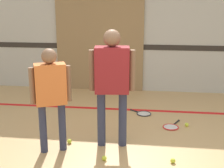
% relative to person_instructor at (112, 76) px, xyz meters
% --- Properties ---
extents(ground_plane, '(16.00, 16.00, 0.00)m').
position_rel_person_instructor_xyz_m(ground_plane, '(0.19, -0.23, -1.04)').
color(ground_plane, tan).
extents(wall_back, '(16.00, 0.07, 3.20)m').
position_rel_person_instructor_xyz_m(wall_back, '(0.19, 2.96, 0.56)').
color(wall_back, beige).
rests_on(wall_back, ground_plane).
extents(wall_panel, '(2.01, 0.05, 2.11)m').
position_rel_person_instructor_xyz_m(wall_panel, '(-0.66, 2.90, 0.02)').
color(wall_panel, '#93754C').
rests_on(wall_panel, ground_plane).
extents(floor_stripe, '(14.40, 0.10, 0.01)m').
position_rel_person_instructor_xyz_m(floor_stripe, '(0.19, 1.55, -1.03)').
color(floor_stripe, red).
rests_on(floor_stripe, ground_plane).
extents(person_instructor, '(0.63, 0.31, 1.68)m').
position_rel_person_instructor_xyz_m(person_instructor, '(0.00, 0.00, 0.00)').
color(person_instructor, '#2D334C').
rests_on(person_instructor, ground_plane).
extents(person_student_left, '(0.51, 0.36, 1.45)m').
position_rel_person_instructor_xyz_m(person_student_left, '(-0.79, -0.28, -0.14)').
color(person_student_left, '#2D334C').
rests_on(person_student_left, ground_plane).
extents(racket_spare_on_floor, '(0.36, 0.51, 0.03)m').
position_rel_person_instructor_xyz_m(racket_spare_on_floor, '(0.90, 0.78, -1.03)').
color(racket_spare_on_floor, red).
rests_on(racket_spare_on_floor, ground_plane).
extents(racket_second_spare, '(0.46, 0.39, 0.03)m').
position_rel_person_instructor_xyz_m(racket_second_spare, '(0.41, 1.35, -1.03)').
color(racket_second_spare, '#28282D').
rests_on(racket_second_spare, ground_plane).
extents(tennis_ball_near_instructor, '(0.07, 0.07, 0.07)m').
position_rel_person_instructor_xyz_m(tennis_ball_near_instructor, '(-0.04, -0.48, -1.00)').
color(tennis_ball_near_instructor, '#CCE038').
rests_on(tennis_ball_near_instructor, ground_plane).
extents(tennis_ball_by_spare_racket, '(0.07, 0.07, 0.07)m').
position_rel_person_instructor_xyz_m(tennis_ball_by_spare_racket, '(1.16, 0.84, -1.00)').
color(tennis_ball_by_spare_racket, '#CCE038').
rests_on(tennis_ball_by_spare_racket, ground_plane).
extents(tennis_ball_stray_left, '(0.07, 0.07, 0.07)m').
position_rel_person_instructor_xyz_m(tennis_ball_stray_left, '(0.85, -0.43, -1.00)').
color(tennis_ball_stray_left, '#CCE038').
rests_on(tennis_ball_stray_left, ground_plane).
extents(tennis_ball_stray_right, '(0.07, 0.07, 0.07)m').
position_rel_person_instructor_xyz_m(tennis_ball_stray_right, '(-0.63, -0.04, -1.00)').
color(tennis_ball_stray_right, '#CCE038').
rests_on(tennis_ball_stray_right, ground_plane).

